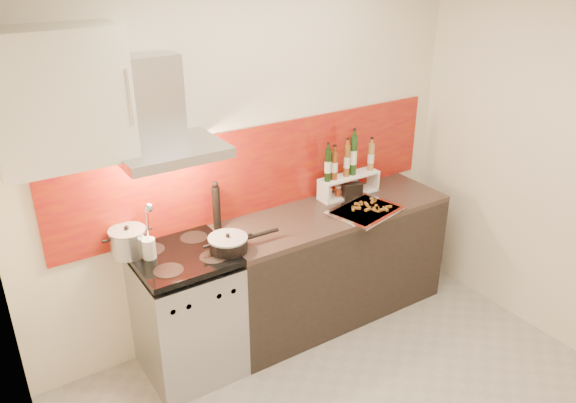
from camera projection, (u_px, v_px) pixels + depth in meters
back_wall at (253, 160)px, 3.94m from camera, size 3.40×0.02×2.60m
left_wall at (37, 363)px, 2.03m from camera, size 0.02×2.80×2.60m
backsplash at (260, 169)px, 3.99m from camera, size 3.00×0.02×0.64m
range_stove at (188, 315)px, 3.72m from camera, size 0.60×0.60×0.91m
counter at (332, 262)px, 4.31m from camera, size 1.80×0.60×0.90m
range_hood at (161, 120)px, 3.28m from camera, size 0.62×0.50×0.61m
upper_cabinet at (58, 98)px, 2.92m from camera, size 0.70×0.35×0.72m
stock_pot at (128, 242)px, 3.49m from camera, size 0.23×0.23×0.20m
saute_pan at (229, 243)px, 3.55m from camera, size 0.49×0.25×0.12m
utensil_jar at (149, 243)px, 3.42m from camera, size 0.08×0.13×0.40m
pepper_mill at (216, 206)px, 3.79m from camera, size 0.05×0.05×0.35m
step_shelf at (347, 173)px, 4.28m from camera, size 0.51×0.14×0.48m
caddy_box at (352, 191)px, 4.28m from camera, size 0.16×0.10×0.13m
baking_tray at (365, 210)px, 4.08m from camera, size 0.57×0.49×0.03m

